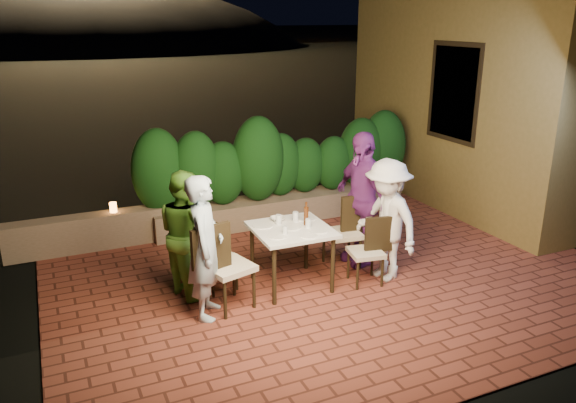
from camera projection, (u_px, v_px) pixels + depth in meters
ground at (342, 280)px, 7.06m from camera, size 400.00×400.00×0.00m
terrace_floor at (323, 269)px, 7.51m from camera, size 7.00×6.00×0.15m
building_wall at (475, 56)px, 9.40m from camera, size 1.60×5.00×5.00m
window_pane at (455, 92)px, 8.82m from camera, size 0.08×1.00×1.40m
window_frame at (455, 92)px, 8.82m from camera, size 0.06×1.15×1.55m
planter at (283, 208)px, 9.06m from camera, size 4.20×0.55×0.40m
hedge at (283, 163)px, 8.83m from camera, size 4.00×0.70×1.10m
parapet at (88, 232)px, 7.88m from camera, size 2.20×0.30×0.50m
hill at (86, 86)px, 61.08m from camera, size 52.00×40.00×22.00m
dining_table at (291, 257)px, 6.77m from camera, size 0.91×0.91×0.75m
plate_nw at (278, 236)px, 6.39m from camera, size 0.21×0.21×0.01m
plate_sw at (263, 226)px, 6.71m from camera, size 0.24×0.24×0.01m
plate_ne at (319, 230)px, 6.56m from camera, size 0.22×0.22×0.01m
plate_se at (306, 218)px, 6.95m from camera, size 0.24×0.24×0.01m
plate_centre at (291, 227)px, 6.66m from camera, size 0.24×0.24×0.01m
plate_front at (309, 236)px, 6.40m from camera, size 0.20×0.20×0.01m
glass_nw at (285, 230)px, 6.44m from camera, size 0.06×0.06×0.10m
glass_sw at (279, 219)px, 6.76m from camera, size 0.07×0.07×0.12m
glass_ne at (308, 223)px, 6.65m from camera, size 0.06×0.06×0.11m
glass_se at (296, 217)px, 6.85m from camera, size 0.07×0.07×0.12m
beer_bottle at (306, 214)px, 6.71m from camera, size 0.06×0.06×0.29m
bowl at (278, 219)px, 6.89m from camera, size 0.20×0.20×0.04m
chair_left_front at (229, 265)px, 6.22m from camera, size 0.59×0.59×1.03m
chair_left_back at (217, 256)px, 6.67m from camera, size 0.47×0.47×0.85m
chair_right_front at (366, 251)px, 6.83m from camera, size 0.45×0.45×0.84m
chair_right_back at (342, 232)px, 7.28m from camera, size 0.49×0.49×0.95m
diner_blue at (206, 247)px, 5.97m from camera, size 0.59×0.69×1.60m
diner_green at (186, 233)px, 6.49m from camera, size 0.74×0.85×1.50m
diner_white at (387, 220)px, 6.86m from camera, size 0.71×1.06×1.53m
diner_purple at (361, 199)px, 7.28m from camera, size 0.49×1.06×1.77m
parapet_lamp at (113, 207)px, 7.93m from camera, size 0.10×0.10×0.14m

